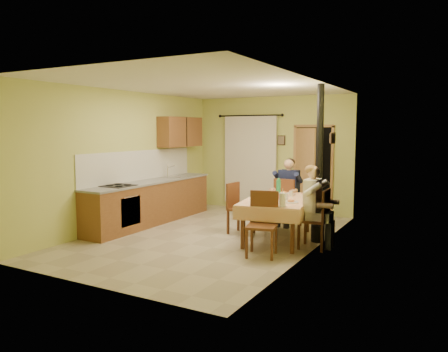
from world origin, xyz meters
The scene contains 17 objects.
floor centered at (0.00, 0.00, 0.00)m, with size 4.00×6.00×0.01m, color tan.
room_shell centered at (0.00, 0.00, 1.82)m, with size 4.04×6.04×2.82m.
kitchen_run centered at (-1.71, 0.40, 0.48)m, with size 0.64×3.64×1.56m.
upper_cabinets centered at (-1.82, 1.70, 1.95)m, with size 0.35×1.40×0.70m, color brown.
curtain centered at (-0.55, 2.90, 1.26)m, with size 1.70×0.07×2.22m.
doorway centered at (1.00, 2.84, 1.05)m, with size 0.96×0.59×2.15m.
dining_table centered at (1.22, 0.36, 0.38)m, with size 1.40×2.02×0.76m.
tableware centered at (1.27, 0.27, 0.81)m, with size 0.93×1.55×0.33m.
chair_far centered at (1.00, 1.47, 0.29)m, with size 0.48×0.48×1.02m.
chair_near centered at (1.38, -0.70, 0.29)m, with size 0.55×0.55×1.03m.
chair_right centered at (1.98, 0.14, 0.29)m, with size 0.47×0.47×1.01m.
chair_left centered at (0.40, 0.48, 0.29)m, with size 0.47×0.47×0.98m.
man_far centered at (1.00, 1.49, 0.88)m, with size 0.60×0.48×1.39m.
man_right centered at (1.96, 0.14, 0.88)m, with size 0.47×0.59×1.39m.
stove_flue centered at (1.90, 0.60, 1.02)m, with size 0.24×0.24×2.80m.
picture_back centered at (0.25, 2.97, 1.75)m, with size 0.19×0.03×0.23m, color black.
picture_right centered at (1.97, 1.20, 1.85)m, with size 0.03×0.31×0.21m, color brown.
Camera 1 is at (4.14, -6.95, 2.01)m, focal length 35.00 mm.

